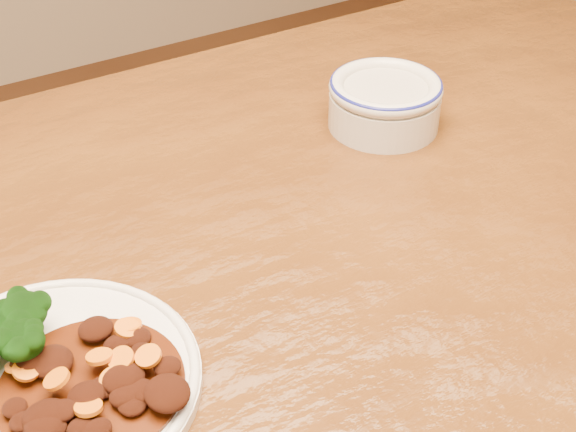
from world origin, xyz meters
TOP-DOWN VIEW (x-y plane):
  - dining_table at (0.00, 0.00)m, footprint 1.51×0.91m
  - dinner_plate at (-0.20, -0.04)m, footprint 0.24×0.24m
  - mince_stew at (-0.18, -0.07)m, footprint 0.14×0.14m
  - dip_bowl at (0.26, 0.16)m, footprint 0.13×0.13m

SIDE VIEW (x-z plane):
  - dining_table at x=0.00m, z-range 0.30..1.05m
  - dinner_plate at x=-0.20m, z-range 0.75..0.77m
  - mince_stew at x=-0.18m, z-range 0.76..0.78m
  - dip_bowl at x=0.26m, z-range 0.75..0.81m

